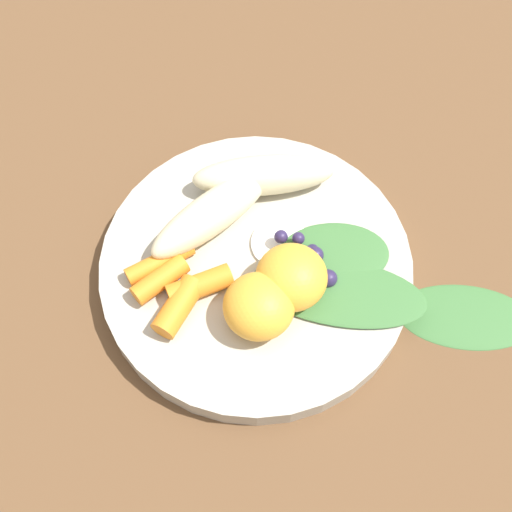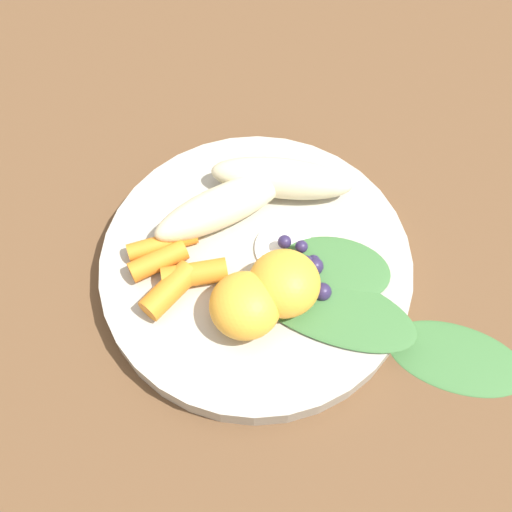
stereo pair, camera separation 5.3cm
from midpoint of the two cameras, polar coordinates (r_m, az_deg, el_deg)
name	(u,v)px [view 2 (the right image)]	position (r m, az deg, el deg)	size (l,w,h in m)	color
ground_plane	(256,274)	(0.56, 2.71, -1.80)	(2.40, 2.40, 0.00)	brown
bowl	(256,268)	(0.55, 2.75, -1.29)	(0.25, 0.25, 0.02)	#B2AD9E
banana_peeled_left	(222,207)	(0.54, -0.14, 3.93)	(0.12, 0.03, 0.03)	beige
banana_peeled_right	(282,178)	(0.56, 4.88, 6.28)	(0.12, 0.03, 0.03)	beige
orange_segment_near	(284,283)	(0.51, 5.35, -2.58)	(0.05, 0.05, 0.04)	#F4A833
orange_segment_far	(245,305)	(0.50, 2.11, -4.47)	(0.05, 0.05, 0.04)	#F4A833
carrot_front	(162,244)	(0.54, -5.11, 0.77)	(0.01, 0.01, 0.06)	orange
carrot_mid_left	(158,261)	(0.53, -5.42, -0.68)	(0.02, 0.02, 0.05)	orange
carrot_mid_right	(195,274)	(0.52, -2.31, -1.81)	(0.02, 0.02, 0.05)	orange
carrot_rear	(169,290)	(0.52, -4.44, -3.18)	(0.02, 0.02, 0.05)	orange
blueberry_pile	(305,272)	(0.53, 7.01, -1.63)	(0.04, 0.06, 0.02)	#2D234C
coconut_shred_patch	(284,248)	(0.54, 5.14, 0.38)	(0.05, 0.05, 0.00)	white
kale_leaf_left	(330,307)	(0.53, 9.10, -4.54)	(0.14, 0.06, 0.01)	#3D7038
kale_leaf_right	(333,269)	(0.54, 9.29, -1.37)	(0.09, 0.06, 0.01)	#3D7038
kale_leaf_stray	(457,357)	(0.56, 19.21, -8.30)	(0.11, 0.06, 0.01)	#3D7038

